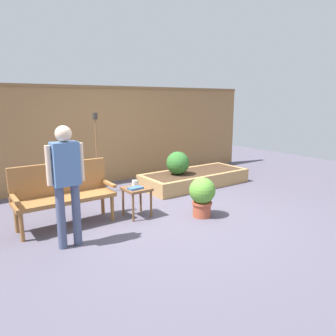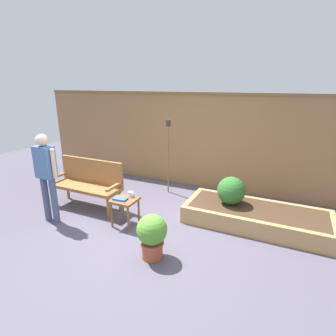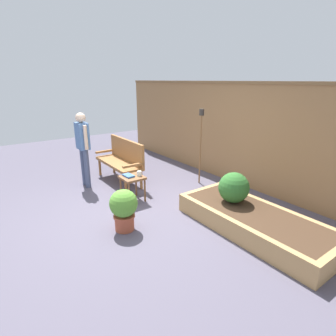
{
  "view_description": "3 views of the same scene",
  "coord_description": "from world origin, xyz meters",
  "px_view_note": "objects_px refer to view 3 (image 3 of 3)",
  "views": [
    {
      "loc": [
        -2.86,
        -4.06,
        1.86
      ],
      "look_at": [
        0.35,
        0.45,
        0.68
      ],
      "focal_mm": 34.26,
      "sensor_mm": 36.0,
      "label": 1
    },
    {
      "loc": [
        2.04,
        -3.21,
        2.34
      ],
      "look_at": [
        0.14,
        0.82,
        0.94
      ],
      "focal_mm": 28.93,
      "sensor_mm": 36.0,
      "label": 2
    },
    {
      "loc": [
        3.83,
        -1.98,
        2.19
      ],
      "look_at": [
        -0.19,
        0.92,
        0.57
      ],
      "focal_mm": 29.19,
      "sensor_mm": 36.0,
      "label": 3
    }
  ],
  "objects_px": {
    "person_by_bench": "(83,143)",
    "side_table": "(132,181)",
    "cup_on_table": "(139,174)",
    "shrub_near_bench": "(234,188)",
    "book_on_table": "(128,176)",
    "tiki_torch": "(201,133)",
    "potted_boxwood": "(124,208)",
    "garden_bench": "(122,158)"
  },
  "relations": [
    {
      "from": "person_by_bench",
      "to": "side_table",
      "type": "bearing_deg",
      "value": 19.42
    },
    {
      "from": "cup_on_table",
      "to": "person_by_bench",
      "type": "xyz_separation_m",
      "value": [
        -1.29,
        -0.57,
        0.41
      ]
    },
    {
      "from": "side_table",
      "to": "person_by_bench",
      "type": "height_order",
      "value": "person_by_bench"
    },
    {
      "from": "cup_on_table",
      "to": "side_table",
      "type": "bearing_deg",
      "value": -107.68
    },
    {
      "from": "shrub_near_bench",
      "to": "person_by_bench",
      "type": "distance_m",
      "value": 3.18
    },
    {
      "from": "side_table",
      "to": "book_on_table",
      "type": "distance_m",
      "value": 0.12
    },
    {
      "from": "side_table",
      "to": "tiki_torch",
      "type": "xyz_separation_m",
      "value": [
        0.04,
        1.64,
        0.72
      ]
    },
    {
      "from": "side_table",
      "to": "book_on_table",
      "type": "xyz_separation_m",
      "value": [
        -0.05,
        -0.05,
        0.1
      ]
    },
    {
      "from": "book_on_table",
      "to": "potted_boxwood",
      "type": "height_order",
      "value": "potted_boxwood"
    },
    {
      "from": "tiki_torch",
      "to": "side_table",
      "type": "bearing_deg",
      "value": -91.27
    },
    {
      "from": "garden_bench",
      "to": "tiki_torch",
      "type": "relative_size",
      "value": 0.89
    },
    {
      "from": "garden_bench",
      "to": "person_by_bench",
      "type": "bearing_deg",
      "value": -103.1
    },
    {
      "from": "book_on_table",
      "to": "garden_bench",
      "type": "bearing_deg",
      "value": 155.03
    },
    {
      "from": "shrub_near_bench",
      "to": "tiki_torch",
      "type": "xyz_separation_m",
      "value": [
        -1.53,
        0.66,
        0.57
      ]
    },
    {
      "from": "side_table",
      "to": "shrub_near_bench",
      "type": "distance_m",
      "value": 1.85
    },
    {
      "from": "shrub_near_bench",
      "to": "person_by_bench",
      "type": "height_order",
      "value": "person_by_bench"
    },
    {
      "from": "side_table",
      "to": "cup_on_table",
      "type": "bearing_deg",
      "value": 72.32
    },
    {
      "from": "tiki_torch",
      "to": "book_on_table",
      "type": "bearing_deg",
      "value": -93.06
    },
    {
      "from": "cup_on_table",
      "to": "tiki_torch",
      "type": "height_order",
      "value": "tiki_torch"
    },
    {
      "from": "person_by_bench",
      "to": "tiki_torch",
      "type": "bearing_deg",
      "value": 58.29
    },
    {
      "from": "garden_bench",
      "to": "potted_boxwood",
      "type": "distance_m",
      "value": 2.15
    },
    {
      "from": "side_table",
      "to": "person_by_bench",
      "type": "xyz_separation_m",
      "value": [
        -1.25,
        -0.44,
        0.54
      ]
    },
    {
      "from": "tiki_torch",
      "to": "person_by_bench",
      "type": "height_order",
      "value": "tiki_torch"
    },
    {
      "from": "garden_bench",
      "to": "shrub_near_bench",
      "type": "xyz_separation_m",
      "value": [
        2.64,
        0.64,
        0.0
      ]
    },
    {
      "from": "tiki_torch",
      "to": "person_by_bench",
      "type": "bearing_deg",
      "value": -121.71
    },
    {
      "from": "tiki_torch",
      "to": "cup_on_table",
      "type": "bearing_deg",
      "value": -89.8
    },
    {
      "from": "shrub_near_bench",
      "to": "person_by_bench",
      "type": "xyz_separation_m",
      "value": [
        -2.82,
        -1.42,
        0.39
      ]
    },
    {
      "from": "potted_boxwood",
      "to": "garden_bench",
      "type": "bearing_deg",
      "value": 153.55
    },
    {
      "from": "garden_bench",
      "to": "tiki_torch",
      "type": "xyz_separation_m",
      "value": [
        1.11,
        1.3,
        0.57
      ]
    },
    {
      "from": "garden_bench",
      "to": "side_table",
      "type": "height_order",
      "value": "garden_bench"
    },
    {
      "from": "cup_on_table",
      "to": "garden_bench",
      "type": "bearing_deg",
      "value": 169.31
    },
    {
      "from": "potted_boxwood",
      "to": "tiki_torch",
      "type": "height_order",
      "value": "tiki_torch"
    },
    {
      "from": "side_table",
      "to": "shrub_near_bench",
      "type": "bearing_deg",
      "value": 32.01
    },
    {
      "from": "book_on_table",
      "to": "shrub_near_bench",
      "type": "height_order",
      "value": "shrub_near_bench"
    },
    {
      "from": "book_on_table",
      "to": "tiki_torch",
      "type": "relative_size",
      "value": 0.14
    },
    {
      "from": "cup_on_table",
      "to": "potted_boxwood",
      "type": "distance_m",
      "value": 1.11
    },
    {
      "from": "garden_bench",
      "to": "tiki_torch",
      "type": "distance_m",
      "value": 1.8
    },
    {
      "from": "shrub_near_bench",
      "to": "person_by_bench",
      "type": "bearing_deg",
      "value": -153.25
    },
    {
      "from": "side_table",
      "to": "book_on_table",
      "type": "bearing_deg",
      "value": -136.57
    },
    {
      "from": "cup_on_table",
      "to": "tiki_torch",
      "type": "distance_m",
      "value": 1.62
    },
    {
      "from": "cup_on_table",
      "to": "book_on_table",
      "type": "distance_m",
      "value": 0.21
    },
    {
      "from": "side_table",
      "to": "potted_boxwood",
      "type": "height_order",
      "value": "potted_boxwood"
    }
  ]
}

